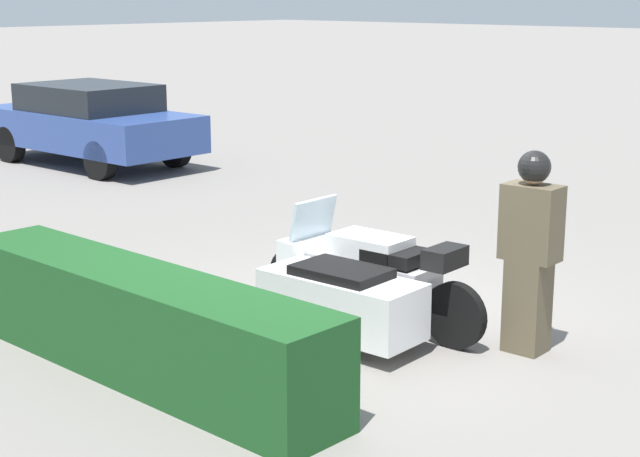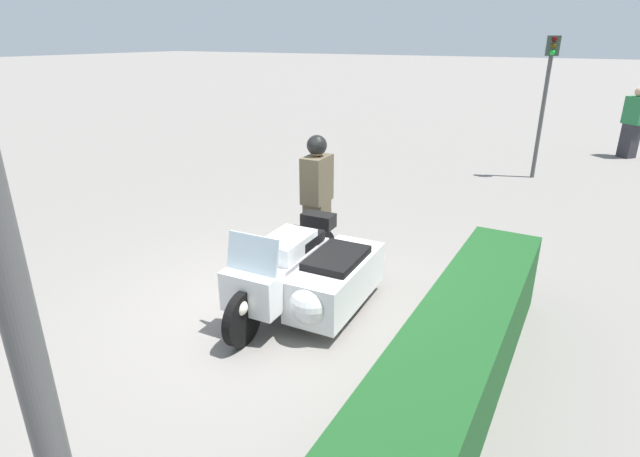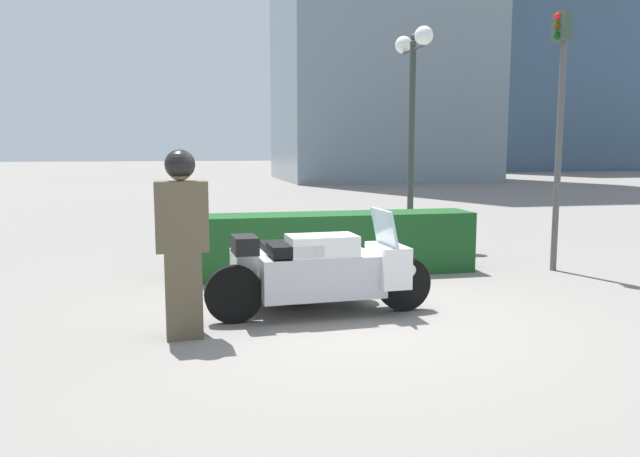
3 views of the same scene
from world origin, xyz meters
name	(u,v)px [view 2 (image 2 of 3)]	position (x,y,z in m)	size (l,w,h in m)	color
ground_plane	(276,311)	(0.00, 0.00, 0.00)	(160.00, 160.00, 0.00)	slate
police_motorcycle	(309,276)	(-0.20, 0.33, 0.46)	(2.48, 1.21, 1.14)	black
officer_rider	(317,194)	(-1.66, -0.39, 0.94)	(0.50, 0.32, 1.78)	brown
hedge_bush_curbside	(460,352)	(0.39, 2.23, 0.43)	(4.13, 0.74, 0.87)	#19471E
traffic_light_near	(27,307)	(3.63, 1.78, 2.40)	(0.22, 0.28, 3.68)	#4C4C4C
traffic_light_far	(547,86)	(-7.85, 1.78, 2.03)	(0.22, 0.28, 3.05)	#4C4C4C
pedestrian_bystander	(633,123)	(-11.28, 3.68, 0.91)	(0.57, 0.59, 1.82)	#2D2D33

